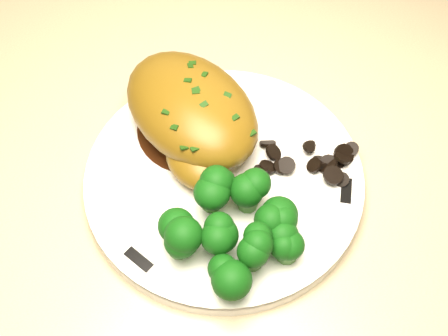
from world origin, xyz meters
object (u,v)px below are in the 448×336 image
(counter, at_px, (16,205))
(chicken_breast, at_px, (192,114))
(plate, at_px, (224,179))
(broccoli_florets, at_px, (237,229))

(counter, distance_m, chicken_breast, 0.63)
(plate, distance_m, broccoli_florets, 0.08)
(counter, height_order, plate, counter)
(chicken_breast, relative_size, broccoli_florets, 1.61)
(plate, distance_m, chicken_breast, 0.07)
(counter, xyz_separation_m, broccoli_florets, (0.47, -0.15, 0.48))
(broccoli_florets, bearing_deg, counter, 162.63)
(broccoli_florets, bearing_deg, plate, 117.90)
(plate, bearing_deg, chicken_breast, 141.72)
(counter, relative_size, broccoli_florets, 17.04)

